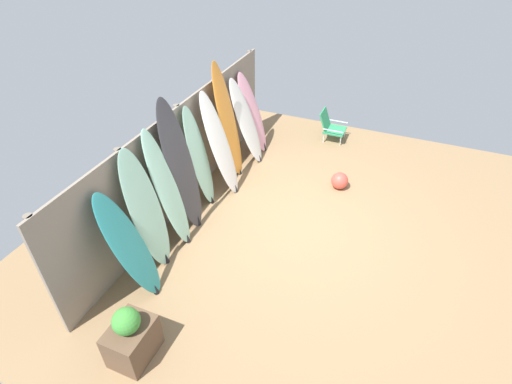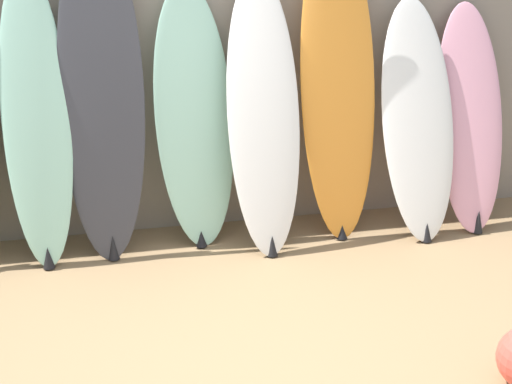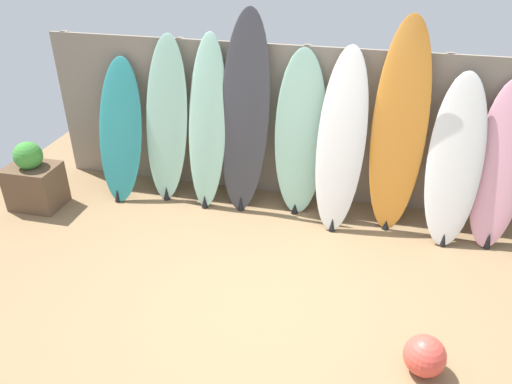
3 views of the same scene
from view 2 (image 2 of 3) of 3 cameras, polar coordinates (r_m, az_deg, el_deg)
name	(u,v)px [view 2 (image 2 of 3)]	position (r m, az deg, el deg)	size (l,w,h in m)	color
ground	(245,370)	(3.77, -0.86, -14.02)	(7.68, 7.68, 0.00)	#8E704C
fence_back	(188,109)	(5.25, -5.50, 6.59)	(6.08, 0.11, 1.80)	gray
surfboard_seafoam_2	(37,122)	(4.88, -17.14, 5.39)	(0.44, 0.56, 1.93)	#9ED6BC
surfboard_charcoal_3	(102,98)	(4.85, -12.23, 7.32)	(0.60, 0.54, 2.20)	#38383D
surfboard_seafoam_4	(195,119)	(4.97, -4.94, 5.85)	(0.61, 0.47, 1.82)	#9ED6BC
surfboard_white_5	(264,116)	(4.90, 0.61, 6.06)	(0.53, 0.67, 1.88)	white
surfboard_orange_6	(338,86)	(5.12, 6.58, 8.40)	(0.56, 0.52, 2.20)	orange
surfboard_white_7	(418,121)	(5.30, 12.82, 5.58)	(0.56, 0.71, 1.69)	white
surfboard_pink_8	(470,119)	(5.55, 16.72, 5.61)	(0.57, 0.71, 1.64)	pink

